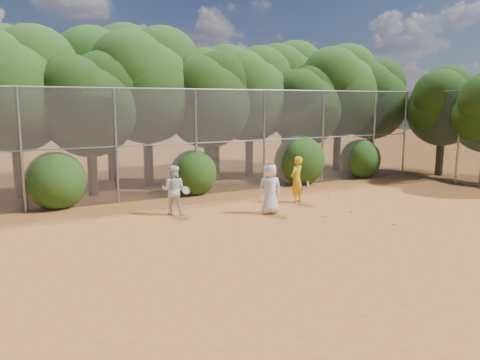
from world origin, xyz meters
TOP-DOWN VIEW (x-y plane):
  - ground at (0.00, 0.00)m, footprint 80.00×80.00m
  - fence_back at (-0.12, 6.00)m, footprint 20.05×0.09m
  - fence_side at (10.00, 3.00)m, footprint 0.09×6.09m
  - tree_1 at (-6.94, 8.54)m, footprint 4.64×4.03m
  - tree_2 at (-4.45, 7.83)m, footprint 3.99×3.47m
  - tree_3 at (-1.94, 8.84)m, footprint 4.89×4.26m
  - tree_4 at (0.55, 8.24)m, footprint 4.19×3.64m
  - tree_5 at (3.06, 9.04)m, footprint 4.51×3.92m
  - tree_6 at (5.55, 8.03)m, footprint 3.86×3.36m
  - tree_7 at (8.06, 8.64)m, footprint 4.77×4.14m
  - tree_8 at (10.05, 8.34)m, footprint 4.25×3.70m
  - tree_10 at (-2.93, 11.05)m, footprint 5.15×4.48m
  - tree_11 at (2.06, 10.64)m, footprint 4.64×4.03m
  - tree_12 at (6.56, 11.24)m, footprint 5.02×4.37m
  - tree_13 at (11.45, 5.03)m, footprint 3.86×3.36m
  - bush_0 at (-6.00, 6.30)m, footprint 2.00×2.00m
  - bush_1 at (-1.00, 6.30)m, footprint 1.80×1.80m
  - bush_2 at (4.00, 6.30)m, footprint 2.20×2.20m
  - bush_3 at (7.50, 6.30)m, footprint 1.90×1.90m
  - player_yellow at (1.57, 3.05)m, footprint 0.85×0.63m
  - player_teen at (-0.14, 2.10)m, footprint 0.87×0.64m
  - player_white at (-2.87, 3.47)m, footprint 0.96×0.92m
  - ball_0 at (2.24, 0.95)m, footprint 0.07×0.07m
  - ball_1 at (4.00, 3.52)m, footprint 0.07×0.07m
  - ball_2 at (2.26, -0.85)m, footprint 0.07×0.07m
  - ball_3 at (1.14, 0.92)m, footprint 0.07×0.07m
  - ball_4 at (3.01, 3.00)m, footprint 0.07×0.07m

SIDE VIEW (x-z plane):
  - ground at x=0.00m, z-range 0.00..0.00m
  - ball_0 at x=2.24m, z-range 0.00..0.07m
  - ball_1 at x=4.00m, z-range 0.00..0.07m
  - ball_2 at x=2.26m, z-range 0.00..0.07m
  - ball_3 at x=1.14m, z-range 0.00..0.07m
  - ball_4 at x=3.01m, z-range 0.00..0.07m
  - player_white at x=-2.87m, z-range 0.00..1.57m
  - player_teen at x=-0.14m, z-range -0.01..1.64m
  - player_yellow at x=1.57m, z-range 0.00..1.66m
  - bush_1 at x=-1.00m, z-range 0.00..1.80m
  - bush_3 at x=7.50m, z-range 0.00..1.90m
  - bush_0 at x=-6.00m, z-range 0.00..2.00m
  - bush_2 at x=4.00m, z-range 0.00..2.20m
  - fence_side at x=10.00m, z-range 0.04..4.06m
  - fence_back at x=-0.12m, z-range 0.04..4.06m
  - tree_6 at x=5.55m, z-range 0.82..6.11m
  - tree_13 at x=11.45m, z-range 0.82..6.11m
  - tree_2 at x=-4.45m, z-range 0.85..6.32m
  - tree_4 at x=0.55m, z-range 0.89..6.62m
  - tree_8 at x=10.05m, z-range 0.91..6.73m
  - tree_5 at x=3.06m, z-range 0.96..7.13m
  - tree_1 at x=-6.94m, z-range 0.99..7.34m
  - tree_11 at x=2.06m, z-range 0.99..7.34m
  - tree_7 at x=8.06m, z-range 1.02..7.54m
  - tree_3 at x=-1.94m, z-range 1.04..7.75m
  - tree_12 at x=6.56m, z-range 1.07..7.95m
  - tree_10 at x=-2.93m, z-range 1.10..8.16m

